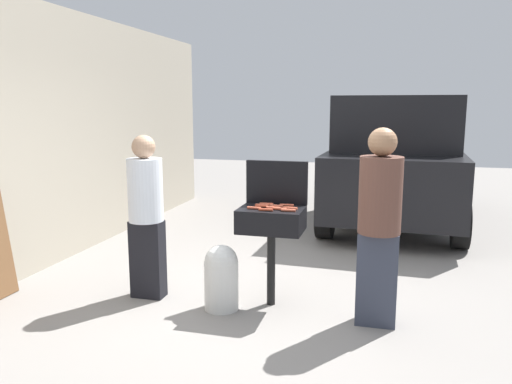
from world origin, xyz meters
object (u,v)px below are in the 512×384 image
bbq_grill (271,223)px  hot_dog_4 (288,210)px  person_left (146,211)px  hot_dog_7 (290,208)px  hot_dog_0 (273,208)px  hot_dog_1 (262,206)px  hot_dog_10 (254,208)px  hot_dog_3 (266,210)px  hot_dog_6 (280,209)px  hot_dog_9 (276,206)px  hot_dog_2 (287,205)px  parked_minivan (396,159)px  hot_dog_5 (267,204)px  propane_tank (221,276)px  person_right (379,220)px

bbq_grill → hot_dog_4: bearing=-31.2°
person_left → hot_dog_7: bearing=-4.3°
hot_dog_0 → hot_dog_1: same height
hot_dog_10 → hot_dog_7: bearing=13.8°
hot_dog_0 → hot_dog_3: 0.11m
hot_dog_6 → hot_dog_0: bearing=157.9°
hot_dog_4 → hot_dog_9: size_ratio=1.00×
bbq_grill → person_left: size_ratio=0.59×
hot_dog_10 → hot_dog_2: bearing=37.8°
hot_dog_0 → hot_dog_4: bearing=-23.5°
bbq_grill → hot_dog_2: size_ratio=7.26×
hot_dog_6 → person_left: (-1.32, -0.05, -0.08)m
parked_minivan → hot_dog_5: bearing=74.7°
hot_dog_6 → propane_tank: 0.84m
hot_dog_4 → hot_dog_10: same height
hot_dog_7 → parked_minivan: (0.96, 4.04, 0.07)m
hot_dog_4 → hot_dog_6: size_ratio=1.00×
hot_dog_2 → hot_dog_4: 0.23m
parked_minivan → hot_dog_7: bearing=78.6°
hot_dog_9 → hot_dog_0: bearing=-95.2°
bbq_grill → hot_dog_5: hot_dog_5 is taller
hot_dog_3 → parked_minivan: bearing=74.4°
bbq_grill → hot_dog_6: 0.20m
hot_dog_2 → propane_tank: (-0.55, -0.34, -0.64)m
hot_dog_4 → person_left: 1.41m
hot_dog_6 → person_right: (0.89, -0.12, -0.03)m
person_right → hot_dog_0: bearing=-16.8°
hot_dog_7 → hot_dog_10: 0.33m
propane_tank → person_right: size_ratio=0.36×
propane_tank → person_right: person_right is taller
bbq_grill → hot_dog_9: (0.04, 0.05, 0.16)m
hot_dog_7 → hot_dog_9: size_ratio=1.00×
hot_dog_6 → propane_tank: hot_dog_6 is taller
parked_minivan → hot_dog_9: bearing=76.5°
hot_dog_4 → person_right: (0.80, -0.08, -0.03)m
hot_dog_0 → person_left: 1.26m
hot_dog_2 → person_right: person_right is taller
hot_dog_7 → parked_minivan: parked_minivan is taller
hot_dog_5 → hot_dog_6: (0.17, -0.18, 0.00)m
hot_dog_2 → person_left: 1.37m
hot_dog_6 → hot_dog_10: same height
hot_dog_9 → hot_dog_10: size_ratio=1.00×
hot_dog_1 → person_right: size_ratio=0.08×
hot_dog_3 → propane_tank: size_ratio=0.21×
hot_dog_2 → hot_dog_5: 0.20m
bbq_grill → hot_dog_5: 0.21m
person_left → hot_dog_10: bearing=-7.2°
bbq_grill → hot_dog_5: bearing=123.5°
hot_dog_9 → person_left: bearing=-172.4°
hot_dog_6 → propane_tank: bearing=-163.0°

